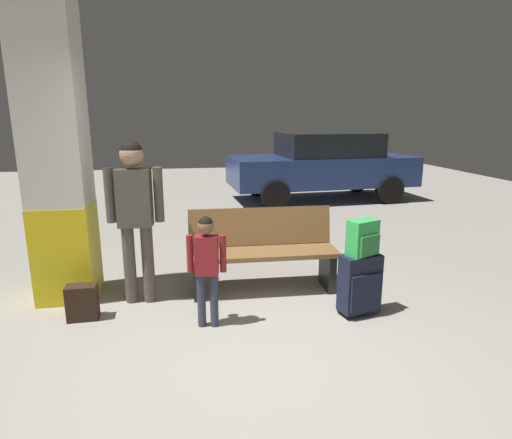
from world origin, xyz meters
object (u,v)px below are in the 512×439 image
(backpack_dark_floor, at_px, (83,302))
(child, at_px, (207,260))
(suitcase, at_px, (360,284))
(adult, at_px, (135,205))
(parked_car_near, at_px, (323,164))
(bench, at_px, (263,251))
(backpack_bright, at_px, (363,238))
(structural_pillar, at_px, (56,153))

(backpack_dark_floor, bearing_deg, child, -16.09)
(suitcase, height_order, adult, adult)
(parked_car_near, bearing_deg, suitcase, -104.61)
(bench, height_order, backpack_dark_floor, bench)
(child, height_order, adult, adult)
(backpack_bright, distance_m, parked_car_near, 5.92)
(structural_pillar, xyz_separation_m, backpack_dark_floor, (0.25, -0.59, -1.35))
(backpack_dark_floor, bearing_deg, structural_pillar, 112.81)
(structural_pillar, height_order, child, structural_pillar)
(bench, distance_m, backpack_bright, 1.17)
(adult, bearing_deg, child, -44.95)
(structural_pillar, bearing_deg, suitcase, -18.11)
(parked_car_near, bearing_deg, adult, -125.49)
(parked_car_near, bearing_deg, backpack_dark_floor, -127.37)
(suitcase, xyz_separation_m, backpack_dark_floor, (-2.61, 0.35, -0.15))
(structural_pillar, height_order, backpack_bright, structural_pillar)
(parked_car_near, bearing_deg, bench, -114.94)
(bench, relative_size, parked_car_near, 0.38)
(structural_pillar, distance_m, bench, 2.33)
(suitcase, relative_size, backpack_bright, 1.78)
(adult, bearing_deg, parked_car_near, 54.51)
(child, bearing_deg, adult, 135.05)
(structural_pillar, bearing_deg, backpack_dark_floor, -67.19)
(structural_pillar, bearing_deg, bench, -4.06)
(parked_car_near, bearing_deg, structural_pillar, -132.26)
(suitcase, height_order, parked_car_near, parked_car_near)
(backpack_bright, height_order, child, child)
(adult, xyz_separation_m, parked_car_near, (3.60, 5.06, -0.22))
(bench, height_order, parked_car_near, parked_car_near)
(backpack_bright, bearing_deg, structural_pillar, 161.90)
(adult, relative_size, parked_car_near, 0.39)
(structural_pillar, distance_m, backpack_dark_floor, 1.50)
(parked_car_near, bearing_deg, child, -117.28)
(child, bearing_deg, structural_pillar, 146.80)
(backpack_dark_floor, xyz_separation_m, parked_car_near, (4.11, 5.38, 0.64))
(adult, xyz_separation_m, backpack_dark_floor, (-0.50, -0.32, -0.85))
(structural_pillar, height_order, backpack_dark_floor, structural_pillar)
(suitcase, distance_m, child, 1.49)
(bench, xyz_separation_m, suitcase, (0.80, -0.79, -0.12))
(bench, height_order, child, child)
(suitcase, bearing_deg, child, 179.42)
(child, relative_size, backpack_dark_floor, 3.04)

